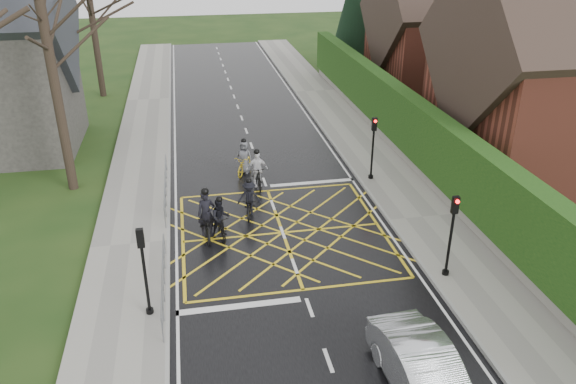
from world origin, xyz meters
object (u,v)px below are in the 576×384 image
object	(u,v)px
cyclist_rear	(207,221)
cyclist_mid	(250,202)
cyclist_front	(257,173)
cyclist_back	(221,221)
cyclist_lead	(244,161)
car	(425,374)

from	to	relation	value
cyclist_rear	cyclist_mid	world-z (taller)	cyclist_rear
cyclist_rear	cyclist_front	distance (m)	5.00
cyclist_back	cyclist_mid	size ratio (longest dim) A/B	0.97
cyclist_front	cyclist_lead	size ratio (longest dim) A/B	0.97
cyclist_rear	car	xyz separation A→B (m)	(5.13, -9.54, 0.06)
cyclist_back	cyclist_front	bearing A→B (deg)	58.06
cyclist_rear	cyclist_lead	world-z (taller)	cyclist_rear
cyclist_back	cyclist_lead	size ratio (longest dim) A/B	0.90
cyclist_rear	cyclist_lead	distance (m)	6.36
cyclist_front	car	size ratio (longest dim) A/B	0.42
cyclist_rear	cyclist_back	size ratio (longest dim) A/B	1.23
cyclist_mid	cyclist_lead	world-z (taller)	cyclist_lead
cyclist_front	cyclist_lead	distance (m)	1.75
cyclist_lead	car	distance (m)	15.79
cyclist_lead	car	bearing A→B (deg)	-54.35
cyclist_rear	cyclist_front	size ratio (longest dim) A/B	1.15
cyclist_lead	car	size ratio (longest dim) A/B	0.44
cyclist_rear	cyclist_back	bearing A→B (deg)	-13.55
cyclist_mid	cyclist_lead	size ratio (longest dim) A/B	0.93
cyclist_front	cyclist_lead	bearing A→B (deg)	101.12
cyclist_mid	car	size ratio (longest dim) A/B	0.41
cyclist_mid	cyclist_front	size ratio (longest dim) A/B	0.96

